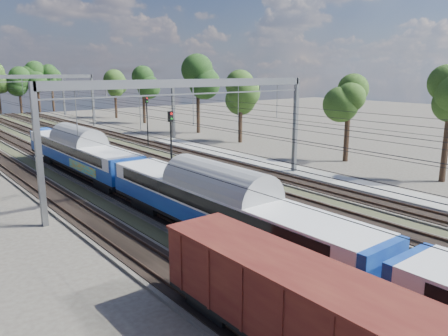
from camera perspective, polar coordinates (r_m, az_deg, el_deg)
track_bed at (r=47.53m, az=-14.24°, el=0.65°), size 21.00×130.00×0.34m
platform at (r=36.81m, az=21.17°, el=-3.17°), size 3.00×70.00×0.30m
catenary at (r=53.90m, az=-17.72°, el=8.58°), size 25.65×130.00×9.00m
tree_belt at (r=96.29m, az=-22.64°, el=11.04°), size 40.14×100.92×12.07m
emu_train at (r=24.19m, az=0.05°, el=-4.17°), size 3.05×64.55×4.46m
freight_boxcar at (r=14.92m, az=11.04°, el=-18.16°), size 2.67×12.90×3.33m
worker at (r=52.36m, az=-14.71°, el=2.48°), size 0.43×0.61×1.59m
signal_near at (r=34.50m, az=-6.91°, el=3.38°), size 0.47×0.43×6.55m
signal_far at (r=56.62m, az=-10.01°, el=6.75°), size 0.41×0.37×6.39m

